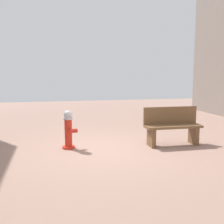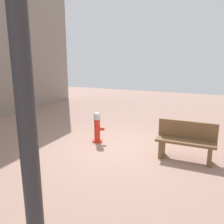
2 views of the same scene
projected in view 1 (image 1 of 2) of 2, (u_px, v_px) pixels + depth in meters
The scene contains 3 objects.
ground_plane at pixel (102, 149), 6.52m from camera, with size 23.40×23.40×0.00m, color #9E7A6B.
fire_hydrant at pixel (69, 129), 6.53m from camera, with size 0.37×0.41×0.92m.
bench_near at pixel (172, 126), 6.88m from camera, with size 1.43×0.45×0.95m.
Camera 1 is at (1.16, 6.23, 1.79)m, focal length 43.92 mm.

